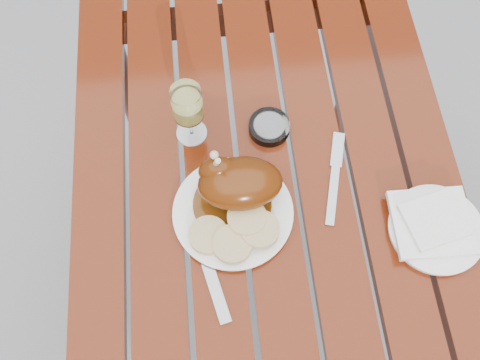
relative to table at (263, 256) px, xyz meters
name	(u,v)px	position (x,y,z in m)	size (l,w,h in m)	color
ground	(258,289)	(0.00, 0.00, -0.38)	(60.00, 60.00, 0.00)	slate
table	(263,256)	(0.00, 0.00, 0.00)	(0.80, 1.20, 0.75)	maroon
dinner_plate	(233,213)	(-0.08, -0.02, 0.38)	(0.24, 0.24, 0.02)	white
roast_duck	(237,183)	(-0.07, 0.02, 0.44)	(0.18, 0.16, 0.12)	#562A09
bread_dumplings	(237,232)	(-0.07, -0.07, 0.41)	(0.18, 0.13, 0.03)	tan
wine_glass	(189,114)	(-0.15, 0.17, 0.45)	(0.07, 0.07, 0.15)	#D7D462
side_plate	(436,229)	(0.32, -0.10, 0.38)	(0.19, 0.19, 0.02)	white
napkin	(432,223)	(0.31, -0.09, 0.40)	(0.15, 0.14, 0.01)	white
ashtray	(269,127)	(0.02, 0.17, 0.39)	(0.09, 0.09, 0.02)	#B2B7BC
fork	(211,277)	(-0.13, -0.15, 0.38)	(0.02, 0.18, 0.01)	gray
knife	(334,184)	(0.13, 0.02, 0.38)	(0.02, 0.18, 0.01)	gray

